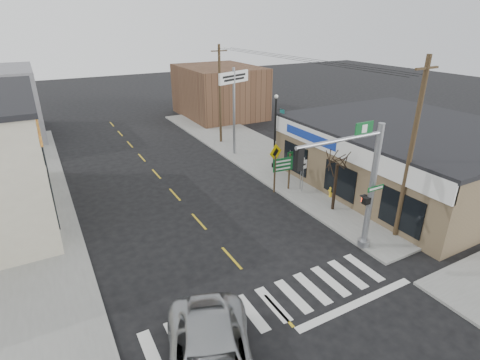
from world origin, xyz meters
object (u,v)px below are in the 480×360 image
traffic_signal_pole (362,178)px  bare_tree (338,156)px  lamp_post (276,126)px  fire_hydrant (331,191)px  utility_pole_near (411,151)px  dance_center_sign (234,90)px  guide_sign (283,168)px  utility_pole_far (220,94)px

traffic_signal_pole → bare_tree: 4.29m
traffic_signal_pole → lamp_post: 11.50m
fire_hydrant → lamp_post: (-0.24, 6.08, 2.80)m
utility_pole_near → dance_center_sign: bearing=92.1°
lamp_post → utility_pole_near: 11.28m
lamp_post → bare_tree: lamp_post is taller
traffic_signal_pole → fire_hydrant: bearing=58.7°
guide_sign → dance_center_sign: 8.87m
traffic_signal_pole → dance_center_sign: size_ratio=0.93×
lamp_post → bare_tree: size_ratio=1.29×
fire_hydrant → guide_sign: bearing=134.2°
traffic_signal_pole → fire_hydrant: (3.07, 5.05, -3.45)m
guide_sign → bare_tree: (1.20, -3.59, 1.75)m
dance_center_sign → utility_pole_near: bearing=-105.9°
guide_sign → utility_pole_far: (1.20, 11.53, 2.73)m
traffic_signal_pole → dance_center_sign: 15.53m
lamp_post → utility_pole_far: bearing=91.5°
utility_pole_near → fire_hydrant: bearing=86.3°
dance_center_sign → utility_pole_far: (0.45, 3.47, -0.89)m
lamp_post → utility_pole_near: (0.18, -11.18, 1.45)m
fire_hydrant → dance_center_sign: (-1.45, 10.33, 4.84)m
guide_sign → utility_pole_far: 11.91m
fire_hydrant → bare_tree: bearing=-127.1°
fire_hydrant → dance_center_sign: 11.50m
utility_pole_near → lamp_post: bearing=87.9°
lamp_post → dance_center_sign: bearing=101.8°
lamp_post → utility_pole_far: size_ratio=0.65×
utility_pole_near → utility_pole_far: (-0.94, 18.90, -0.29)m
utility_pole_far → traffic_signal_pole: bearing=-93.5°
fire_hydrant → utility_pole_near: utility_pole_near is taller
traffic_signal_pole → dance_center_sign: dance_center_sign is taller
fire_hydrant → utility_pole_far: size_ratio=0.08×
fire_hydrant → bare_tree: bare_tree is taller
fire_hydrant → traffic_signal_pole: bearing=-121.3°
traffic_signal_pole → lamp_post: (2.83, 11.13, -0.65)m
guide_sign → fire_hydrant: 3.39m
traffic_signal_pole → bare_tree: traffic_signal_pole is taller
lamp_post → bare_tree: (-0.76, -7.40, 0.17)m
dance_center_sign → utility_pole_far: size_ratio=0.82×
bare_tree → utility_pole_near: bearing=-76.1°
guide_sign → lamp_post: 4.57m
guide_sign → utility_pole_far: size_ratio=0.29×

